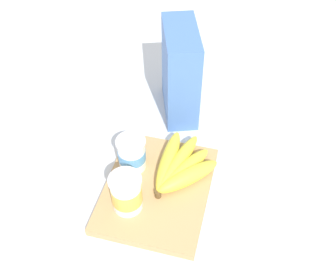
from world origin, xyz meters
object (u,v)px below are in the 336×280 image
Objects in this scene: cereal_box at (180,73)px; cutting_board at (157,189)px; yogurt_cup_front at (127,193)px; yogurt_cup_back at (132,154)px; banana_bunch at (179,167)px.

cutting_board is at bearing 163.28° from cereal_box.
yogurt_cup_back is (0.11, 0.02, -0.00)m from yogurt_cup_front.
cutting_board is 3.35× the size of yogurt_cup_back.
cereal_box is (0.28, 0.01, 0.11)m from cutting_board.
banana_bunch is (-0.23, -0.05, -0.08)m from cereal_box.
yogurt_cup_front is at bearing 143.22° from banana_bunch.
cutting_board is 1.17× the size of cereal_box.
cereal_box is 0.35m from yogurt_cup_front.
banana_bunch is at bearing -36.45° from cutting_board.
cereal_box reaches higher than cutting_board.
banana_bunch is (0.01, -0.11, -0.02)m from yogurt_cup_back.
cereal_box is 0.25m from banana_bunch.
yogurt_cup_back reaches higher than banana_bunch.
yogurt_cup_back is at bearing 94.08° from banana_bunch.
yogurt_cup_back is 0.43× the size of banana_bunch.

